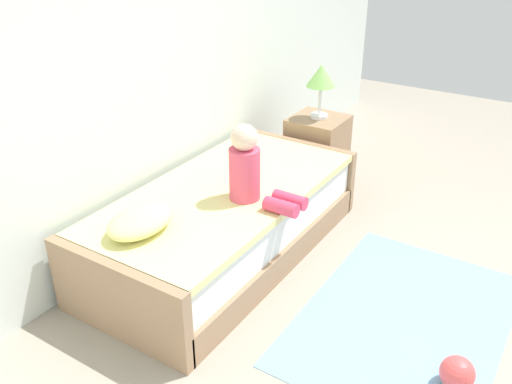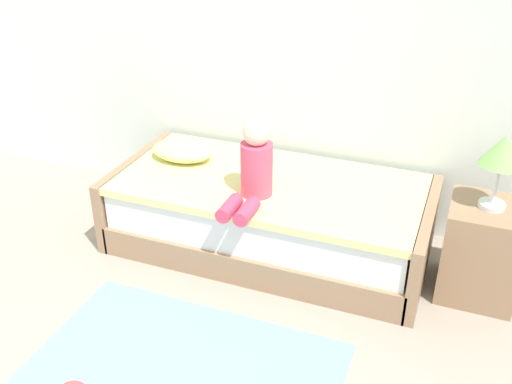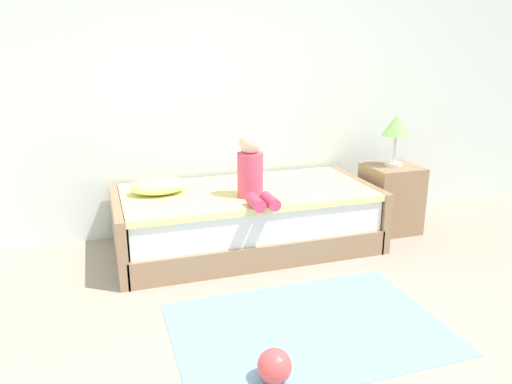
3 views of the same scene
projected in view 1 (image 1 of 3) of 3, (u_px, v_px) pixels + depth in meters
The scene contains 8 objects.
wall_rear at pixel (151, 32), 3.55m from camera, with size 7.20×0.10×2.90m, color silver.
bed at pixel (225, 222), 3.76m from camera, with size 2.11×1.00×0.50m.
nightstand at pixel (317, 150), 4.74m from camera, with size 0.44×0.44×0.60m, color #997556.
table_lamp at pixel (321, 78), 4.45m from camera, with size 0.24×0.24×0.45m.
child_figure at pixel (251, 171), 3.43m from camera, with size 0.20×0.51×0.50m.
pillow at pixel (140, 221), 3.15m from camera, with size 0.44×0.30×0.13m, color #F2E58C.
toy_ball at pixel (457, 373), 2.75m from camera, with size 0.18×0.18×0.18m, color #E54C4C.
area_rug at pixel (404, 319), 3.24m from camera, with size 1.60×1.10×0.01m, color #7AA8CC.
Camera 1 is at (-2.69, 0.08, 2.16)m, focal length 38.45 mm.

